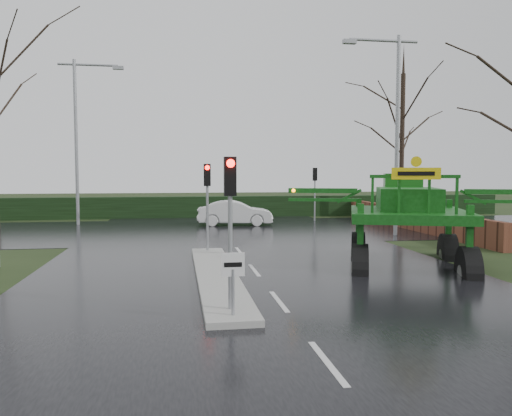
{
  "coord_description": "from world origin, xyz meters",
  "views": [
    {
      "loc": [
        -2.43,
        -11.82,
        3.17
      ],
      "look_at": [
        0.17,
        4.69,
        2.0
      ],
      "focal_mm": 35.0,
      "sensor_mm": 36.0,
      "label": 1
    }
  ],
  "objects": [
    {
      "name": "ground",
      "position": [
        0.0,
        0.0,
        0.0
      ],
      "size": [
        140.0,
        140.0,
        0.0
      ],
      "primitive_type": "plane",
      "color": "black",
      "rests_on": "ground"
    },
    {
      "name": "crop_sprayer",
      "position": [
        3.41,
        3.53,
        2.18
      ],
      "size": [
        7.82,
        6.1,
        4.6
      ],
      "rotation": [
        0.0,
        0.0,
        -0.34
      ],
      "color": "black",
      "rests_on": "ground"
    },
    {
      "name": "traffic_signal_near",
      "position": [
        -1.3,
        -1.01,
        2.59
      ],
      "size": [
        0.26,
        0.33,
        3.52
      ],
      "color": "gray",
      "rests_on": "ground"
    },
    {
      "name": "traffic_signal_mid",
      "position": [
        -1.3,
        7.49,
        2.59
      ],
      "size": [
        0.26,
        0.33,
        3.52
      ],
      "color": "gray",
      "rests_on": "ground"
    },
    {
      "name": "tree_right_far",
      "position": [
        13.0,
        21.0,
        6.5
      ],
      "size": [
        7.0,
        7.0,
        12.05
      ],
      "color": "black",
      "rests_on": "ground"
    },
    {
      "name": "street_light_left_near",
      "position": [
        -8.19,
        6.0,
        5.99
      ],
      "size": [
        3.85,
        0.3,
        10.0
      ],
      "color": "gray",
      "rests_on": "ground"
    },
    {
      "name": "street_light_left_far",
      "position": [
        -8.19,
        20.0,
        5.99
      ],
      "size": [
        3.85,
        0.3,
        10.0
      ],
      "color": "gray",
      "rests_on": "ground"
    },
    {
      "name": "hedge_row",
      "position": [
        0.0,
        24.0,
        0.75
      ],
      "size": [
        44.0,
        0.9,
        1.5
      ],
      "primitive_type": "cube",
      "color": "black",
      "rests_on": "ground"
    },
    {
      "name": "road_cross",
      "position": [
        0.0,
        16.0,
        0.01
      ],
      "size": [
        80.0,
        12.0,
        0.02
      ],
      "primitive_type": "cube",
      "color": "black",
      "rests_on": "ground"
    },
    {
      "name": "street_light_right",
      "position": [
        8.19,
        12.0,
        5.99
      ],
      "size": [
        3.85,
        0.3,
        10.0
      ],
      "color": "gray",
      "rests_on": "ground"
    },
    {
      "name": "brick_wall",
      "position": [
        10.5,
        16.0,
        0.6
      ],
      "size": [
        0.4,
        20.0,
        1.2
      ],
      "primitive_type": "cube",
      "color": "#592D1E",
      "rests_on": "ground"
    },
    {
      "name": "traffic_signal_far",
      "position": [
        6.5,
        20.01,
        2.59
      ],
      "size": [
        0.26,
        0.33,
        3.52
      ],
      "rotation": [
        0.0,
        0.0,
        3.14
      ],
      "color": "gray",
      "rests_on": "ground"
    },
    {
      "name": "median_island",
      "position": [
        -1.3,
        3.0,
        0.09
      ],
      "size": [
        1.2,
        10.0,
        0.16
      ],
      "primitive_type": "cube",
      "color": "gray",
      "rests_on": "ground"
    },
    {
      "name": "keep_left_sign",
      "position": [
        -1.3,
        -1.5,
        1.06
      ],
      "size": [
        0.5,
        0.07,
        1.35
      ],
      "color": "gray",
      "rests_on": "ground"
    },
    {
      "name": "road_main",
      "position": [
        0.0,
        10.0,
        0.0
      ],
      "size": [
        14.0,
        80.0,
        0.02
      ],
      "primitive_type": "cube",
      "color": "black",
      "rests_on": "ground"
    },
    {
      "name": "white_sedan",
      "position": [
        0.99,
        18.11,
        0.0
      ],
      "size": [
        4.65,
        2.03,
        1.49
      ],
      "primitive_type": "imported",
      "rotation": [
        0.0,
        0.0,
        1.47
      ],
      "color": "silver",
      "rests_on": "ground"
    }
  ]
}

